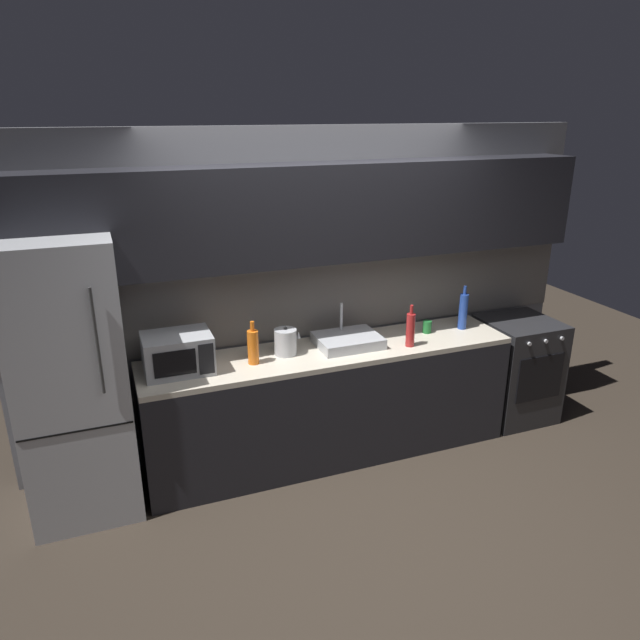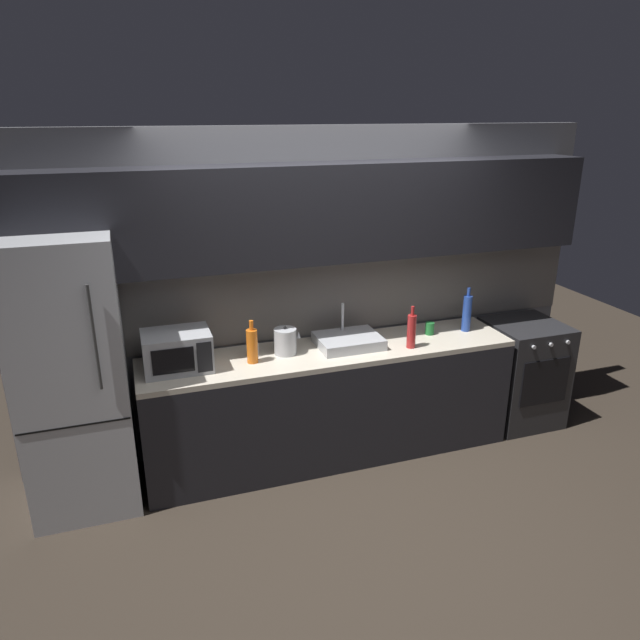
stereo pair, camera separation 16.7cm
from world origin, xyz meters
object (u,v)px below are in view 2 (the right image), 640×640
refrigerator (73,377)px  mug_green (430,328)px  microwave (177,351)px  wine_bottle_blue (467,313)px  mug_white (253,349)px  oven_range (521,372)px  kettle (285,341)px  wine_bottle_orange (252,345)px  wine_bottle_red (412,331)px

refrigerator → mug_green: size_ratio=18.99×
microwave → wine_bottle_blue: wine_bottle_blue is taller
mug_green → microwave: bearing=-179.1°
wine_bottle_blue → mug_white: (-1.76, 0.05, -0.10)m
microwave → mug_white: microwave is taller
oven_range → kettle: (-2.11, 0.04, 0.55)m
wine_bottle_blue → kettle: bearing=179.6°
kettle → wine_bottle_blue: bearing=-0.4°
microwave → mug_green: bearing=0.9°
wine_bottle_orange → mug_white: wine_bottle_orange is taller
mug_white → wine_bottle_orange: bearing=-104.7°
kettle → mug_green: bearing=0.5°
microwave → kettle: bearing=1.5°
refrigerator → wine_bottle_blue: size_ratio=5.19×
wine_bottle_orange → mug_white: size_ratio=3.22×
kettle → wine_bottle_red: (0.93, -0.19, 0.04)m
wine_bottle_red → wine_bottle_orange: (-1.20, 0.11, -0.01)m
refrigerator → mug_green: bearing=1.1°
wine_bottle_red → wine_bottle_blue: wine_bottle_blue is taller
mug_green → wine_bottle_orange: bearing=-176.6°
wine_bottle_orange → wine_bottle_blue: 1.79m
wine_bottle_blue → mug_white: 1.76m
oven_range → microwave: (-2.89, 0.02, 0.58)m
mug_white → mug_green: bearing=-1.2°
microwave → mug_white: 0.56m
wine_bottle_red → wine_bottle_blue: (0.59, 0.18, 0.02)m
oven_range → mug_white: bearing=178.0°
wine_bottle_blue → mug_white: bearing=178.4°
oven_range → wine_bottle_blue: size_ratio=2.46×
kettle → mug_white: size_ratio=2.22×
microwave → mug_green: (1.98, 0.03, -0.09)m
wine_bottle_orange → mug_white: bearing=75.3°
refrigerator → kettle: bearing=1.5°
kettle → wine_bottle_orange: 0.28m
wine_bottle_red → microwave: bearing=174.4°
kettle → mug_green: 1.20m
mug_white → kettle: bearing=-9.6°
microwave → wine_bottle_red: (1.71, -0.17, 0.00)m
kettle → mug_white: kettle is taller
wine_bottle_orange → mug_green: bearing=3.4°
refrigerator → microwave: size_ratio=4.12×
wine_bottle_orange → refrigerator: bearing=178.2°
microwave → kettle: (0.78, 0.02, -0.04)m
wine_bottle_orange → wine_bottle_blue: (1.79, 0.07, 0.02)m
refrigerator → mug_green: refrigerator is taller
oven_range → wine_bottle_blue: (-0.58, 0.03, 0.60)m
kettle → wine_bottle_blue: size_ratio=0.60×
wine_bottle_blue → refrigerator: bearing=-179.4°
refrigerator → microwave: (0.68, 0.02, 0.09)m
mug_green → kettle: bearing=-179.5°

